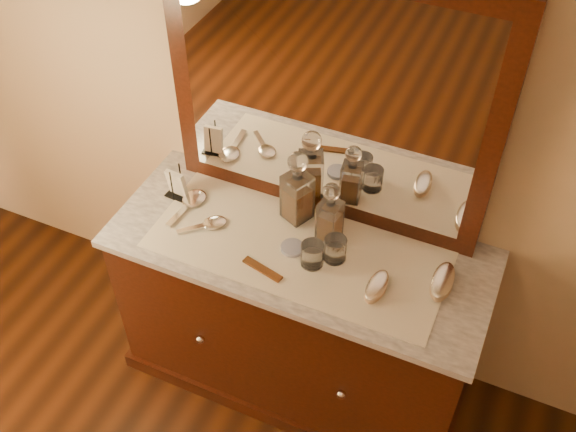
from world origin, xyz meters
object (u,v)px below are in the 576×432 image
object	(u,v)px
mirror_frame	(329,99)
brush_far	(442,282)
comb	(262,269)
napkin_rack	(177,185)
hand_mirror_outer	(192,201)
pin_dish	(292,248)
decanter_right	(330,217)
hand_mirror_inner	(210,224)
brush_near	(377,287)
dresser_cabinet	(298,317)
decanter_left	(297,193)

from	to	relation	value
mirror_frame	brush_far	bearing A→B (deg)	-22.30
mirror_frame	comb	bearing A→B (deg)	-100.06
napkin_rack	hand_mirror_outer	distance (m)	0.09
mirror_frame	pin_dish	xyz separation A→B (m)	(-0.02, -0.27, -0.49)
decanter_right	hand_mirror_inner	bearing A→B (deg)	-162.93
napkin_rack	hand_mirror_inner	world-z (taller)	napkin_rack
brush_near	dresser_cabinet	bearing A→B (deg)	165.54
dresser_cabinet	pin_dish	size ratio (longest dim) A/B	16.18
hand_mirror_inner	comb	bearing A→B (deg)	-23.57
mirror_frame	brush_near	xyz separation A→B (m)	(0.33, -0.33, -0.48)
mirror_frame	napkin_rack	xyz separation A→B (m)	(-0.55, -0.19, -0.44)
mirror_frame	pin_dish	size ratio (longest dim) A/B	13.86
brush_near	hand_mirror_inner	distance (m)	0.68
decanter_left	decanter_right	xyz separation A→B (m)	(0.15, -0.05, -0.02)
decanter_left	brush_far	xyz separation A→B (m)	(0.60, -0.11, -0.10)
napkin_rack	brush_near	xyz separation A→B (m)	(0.88, -0.14, -0.03)
pin_dish	hand_mirror_outer	world-z (taller)	hand_mirror_outer
decanter_right	brush_near	size ratio (longest dim) A/B	1.67
decanter_left	brush_far	bearing A→B (deg)	-10.66
dresser_cabinet	hand_mirror_inner	size ratio (longest dim) A/B	8.07
brush_far	decanter_right	bearing A→B (deg)	171.75
decanter_left	hand_mirror_outer	bearing A→B (deg)	-165.73
pin_dish	hand_mirror_inner	size ratio (longest dim) A/B	0.50
napkin_rack	hand_mirror_outer	xyz separation A→B (m)	(0.07, -0.02, -0.05)
brush_near	hand_mirror_outer	distance (m)	0.82
comb	decanter_right	distance (m)	0.31
pin_dish	decanter_left	world-z (taller)	decanter_left
brush_near	brush_far	world-z (taller)	brush_far
pin_dish	napkin_rack	size ratio (longest dim) A/B	0.59
comb	hand_mirror_outer	size ratio (longest dim) A/B	0.70
napkin_rack	decanter_right	world-z (taller)	decanter_right
decanter_left	brush_near	bearing A→B (deg)	-29.44
decanter_left	hand_mirror_outer	size ratio (longest dim) A/B	1.34
pin_dish	decanter_right	bearing A→B (deg)	50.50
hand_mirror_inner	mirror_frame	bearing A→B (deg)	39.22
mirror_frame	napkin_rack	world-z (taller)	mirror_frame
dresser_cabinet	comb	distance (m)	0.48
pin_dish	brush_near	xyz separation A→B (m)	(0.34, -0.06, 0.01)
napkin_rack	decanter_left	bearing A→B (deg)	10.14
decanter_left	decanter_right	world-z (taller)	decanter_left
comb	decanter_right	size ratio (longest dim) A/B	0.63
brush_far	hand_mirror_outer	distance (m)	1.01
mirror_frame	decanter_left	size ratio (longest dim) A/B	3.84
dresser_cabinet	decanter_right	bearing A→B (deg)	48.15
brush_far	decanter_left	bearing A→B (deg)	169.34
decanter_left	comb	bearing A→B (deg)	-90.66
mirror_frame	brush_near	distance (m)	0.67
mirror_frame	brush_near	world-z (taller)	mirror_frame
dresser_cabinet	decanter_right	size ratio (longest dim) A/B	5.41
pin_dish	brush_near	size ratio (longest dim) A/B	0.56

